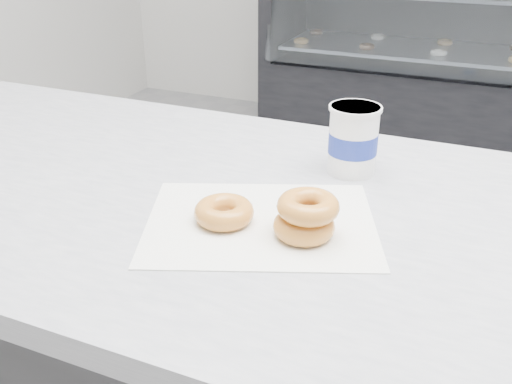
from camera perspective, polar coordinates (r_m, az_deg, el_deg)
display_case at (r=3.57m, az=21.11°, el=11.35°), size 2.40×0.74×1.25m
wax_paper at (r=0.85m, az=0.47°, el=-3.05°), size 0.41×0.37×0.00m
donut_single at (r=0.85m, az=-3.21°, el=-1.99°), size 0.11×0.11×0.03m
donut_stack at (r=0.81m, az=5.02°, el=-2.43°), size 0.13×0.13×0.06m
coffee_cup at (r=1.01m, az=9.69°, el=5.25°), size 0.10×0.10×0.12m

